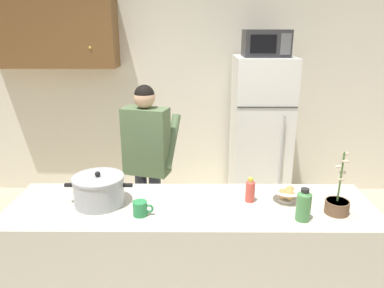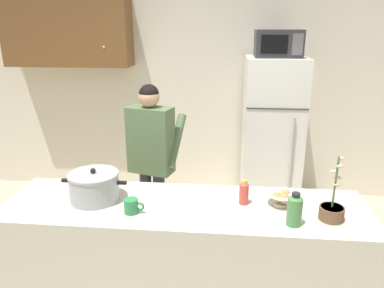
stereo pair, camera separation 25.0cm
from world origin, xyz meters
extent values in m
cube|color=silver|center=(0.00, 2.30, 1.30)|extent=(6.00, 0.12, 2.60)
cube|color=brown|center=(-1.60, 2.07, 1.99)|extent=(1.47, 0.34, 0.76)
sphere|color=gold|center=(-1.12, 1.90, 1.84)|extent=(0.03, 0.03, 0.03)
cube|color=beige|center=(0.00, 0.00, 0.46)|extent=(2.45, 0.68, 0.92)
cube|color=white|center=(0.78, 1.85, 0.87)|extent=(0.64, 0.64, 1.75)
cube|color=#333333|center=(0.78, 1.53, 1.26)|extent=(0.63, 0.01, 0.01)
cylinder|color=#B2B2B7|center=(0.96, 1.50, 0.79)|extent=(0.02, 0.02, 0.79)
cube|color=#2D2D30|center=(0.78, 1.83, 1.89)|extent=(0.48, 0.36, 0.28)
cube|color=black|center=(0.72, 1.65, 1.89)|extent=(0.26, 0.01, 0.18)
cube|color=#59595B|center=(0.95, 1.65, 1.89)|extent=(0.11, 0.01, 0.21)
cylinder|color=#33384C|center=(-0.35, 0.90, 0.38)|extent=(0.11, 0.11, 0.77)
cylinder|color=#33384C|center=(-0.48, 0.94, 0.38)|extent=(0.11, 0.11, 0.77)
cube|color=#59724C|center=(-0.41, 0.92, 1.07)|extent=(0.44, 0.30, 0.61)
sphere|color=#D8A884|center=(-0.41, 0.92, 1.47)|extent=(0.19, 0.19, 0.19)
sphere|color=black|center=(-0.41, 0.92, 1.49)|extent=(0.18, 0.18, 0.18)
cylinder|color=#59724C|center=(-0.19, 0.98, 1.05)|extent=(0.18, 0.37, 0.47)
cylinder|color=#59724C|center=(-0.57, 1.09, 1.05)|extent=(0.18, 0.37, 0.47)
cylinder|color=#ADAFB5|center=(-0.62, 0.02, 1.01)|extent=(0.33, 0.33, 0.18)
cylinder|color=#ADAFB5|center=(-0.62, 0.02, 1.11)|extent=(0.34, 0.34, 0.02)
sphere|color=black|center=(-0.62, 0.02, 1.13)|extent=(0.04, 0.04, 0.04)
cube|color=black|center=(-0.81, 0.02, 1.05)|extent=(0.06, 0.02, 0.02)
cube|color=black|center=(-0.42, 0.02, 1.05)|extent=(0.06, 0.02, 0.02)
cylinder|color=#2D8C4C|center=(-0.32, -0.14, 0.97)|extent=(0.09, 0.09, 0.10)
torus|color=#2D8C4C|center=(-0.27, -0.14, 0.97)|extent=(0.06, 0.01, 0.06)
cylinder|color=white|center=(0.65, 0.06, 0.93)|extent=(0.11, 0.11, 0.02)
cone|color=white|center=(0.65, 0.06, 0.97)|extent=(0.21, 0.21, 0.06)
sphere|color=tan|center=(0.62, 0.04, 0.98)|extent=(0.07, 0.07, 0.07)
sphere|color=tan|center=(0.67, 0.09, 0.98)|extent=(0.07, 0.07, 0.07)
sphere|color=tan|center=(0.66, 0.03, 0.98)|extent=(0.07, 0.07, 0.07)
cylinder|color=#D84C3F|center=(0.40, 0.06, 0.99)|extent=(0.06, 0.06, 0.14)
cone|color=#D84C3F|center=(0.40, 0.06, 1.07)|extent=(0.06, 0.06, 0.02)
cylinder|color=gold|center=(0.40, 0.06, 1.08)|extent=(0.03, 0.03, 0.02)
cylinder|color=#4C8C4C|center=(0.68, -0.19, 1.01)|extent=(0.09, 0.09, 0.17)
cone|color=#4C8C4C|center=(0.68, -0.19, 1.10)|extent=(0.09, 0.09, 0.03)
cylinder|color=#262626|center=(0.68, -0.19, 1.12)|extent=(0.05, 0.05, 0.02)
cylinder|color=brown|center=(0.93, -0.11, 0.96)|extent=(0.15, 0.15, 0.09)
cylinder|color=#38281E|center=(0.93, -0.11, 1.00)|extent=(0.14, 0.14, 0.01)
cylinder|color=#4C7238|center=(0.93, -0.11, 1.17)|extent=(0.01, 0.02, 0.33)
ellipsoid|color=beige|center=(0.93, -0.10, 1.15)|extent=(0.04, 0.03, 0.02)
ellipsoid|color=beige|center=(0.94, -0.10, 1.19)|extent=(0.04, 0.03, 0.02)
ellipsoid|color=beige|center=(0.91, -0.10, 1.24)|extent=(0.04, 0.03, 0.02)
ellipsoid|color=beige|center=(0.94, -0.11, 1.28)|extent=(0.04, 0.03, 0.02)
ellipsoid|color=beige|center=(0.94, -0.09, 1.32)|extent=(0.04, 0.03, 0.02)
camera|label=1|loc=(0.02, -2.19, 2.06)|focal=34.12mm
camera|label=2|loc=(0.27, -2.18, 2.06)|focal=34.12mm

